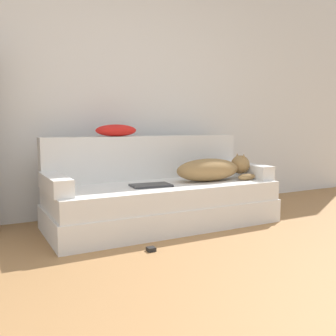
# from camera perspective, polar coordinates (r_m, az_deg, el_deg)

# --- Properties ---
(ground_plane) EXTENTS (20.00, 20.00, 0.00)m
(ground_plane) POSITION_cam_1_polar(r_m,az_deg,el_deg) (2.03, 18.92, -20.57)
(ground_plane) COLOR #9E7042
(wall_back) EXTENTS (7.41, 0.06, 2.70)m
(wall_back) POSITION_cam_1_polar(r_m,az_deg,el_deg) (3.98, -8.34, 12.75)
(wall_back) COLOR silver
(wall_back) RESTS_ON ground_plane
(couch) EXTENTS (2.08, 0.86, 0.39)m
(couch) POSITION_cam_1_polar(r_m,az_deg,el_deg) (3.45, -0.75, -5.58)
(couch) COLOR silver
(couch) RESTS_ON ground_plane
(couch_backrest) EXTENTS (2.04, 0.15, 0.42)m
(couch_backrest) POSITION_cam_1_polar(r_m,az_deg,el_deg) (3.71, -3.30, 1.63)
(couch_backrest) COLOR silver
(couch_backrest) RESTS_ON couch
(couch_arm_left) EXTENTS (0.15, 0.67, 0.13)m
(couch_arm_left) POSITION_cam_1_polar(r_m,az_deg,el_deg) (3.08, -16.86, -2.32)
(couch_arm_left) COLOR silver
(couch_arm_left) RESTS_ON couch
(couch_arm_right) EXTENTS (0.15, 0.67, 0.13)m
(couch_arm_right) POSITION_cam_1_polar(r_m,az_deg,el_deg) (3.93, 11.86, -0.32)
(couch_arm_right) COLOR silver
(couch_arm_right) RESTS_ON couch
(dog) EXTENTS (0.81, 0.32, 0.25)m
(dog) POSITION_cam_1_polar(r_m,az_deg,el_deg) (3.59, 6.95, -0.17)
(dog) COLOR olive
(dog) RESTS_ON couch
(laptop) EXTENTS (0.36, 0.24, 0.02)m
(laptop) POSITION_cam_1_polar(r_m,az_deg,el_deg) (3.25, -2.62, -2.65)
(laptop) COLOR #2D2D30
(laptop) RESTS_ON couch
(throw_pillow) EXTENTS (0.40, 0.20, 0.11)m
(throw_pillow) POSITION_cam_1_polar(r_m,az_deg,el_deg) (3.58, -7.91, 5.69)
(throw_pillow) COLOR red
(throw_pillow) RESTS_ON couch_backrest
(power_adapter) EXTENTS (0.06, 0.06, 0.03)m
(power_adapter) POSITION_cam_1_polar(r_m,az_deg,el_deg) (2.79, -2.60, -12.25)
(power_adapter) COLOR black
(power_adapter) RESTS_ON ground_plane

